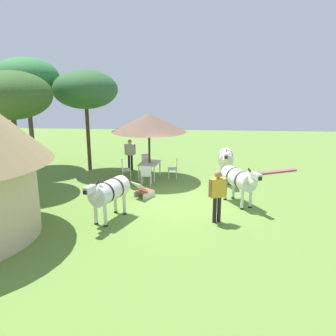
# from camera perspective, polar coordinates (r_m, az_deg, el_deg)

# --- Properties ---
(ground_plane) EXTENTS (36.00, 36.00, 0.00)m
(ground_plane) POSITION_cam_1_polar(r_m,az_deg,el_deg) (13.16, 2.00, -5.39)
(ground_plane) COLOR olive
(shade_umbrella) EXTENTS (3.35, 3.35, 2.99)m
(shade_umbrella) POSITION_cam_1_polar(r_m,az_deg,el_deg) (15.50, -3.16, 7.52)
(shade_umbrella) COLOR #472B21
(shade_umbrella) RESTS_ON ground_plane
(patio_dining_table) EXTENTS (1.32, 0.99, 0.74)m
(patio_dining_table) POSITION_cam_1_polar(r_m,az_deg,el_deg) (15.86, -3.07, 0.57)
(patio_dining_table) COLOR silver
(patio_dining_table) RESTS_ON ground_plane
(patio_chair_west_end) EXTENTS (0.42, 0.44, 0.90)m
(patio_chair_west_end) POSITION_cam_1_polar(r_m,az_deg,el_deg) (14.80, -3.64, -0.99)
(patio_chair_west_end) COLOR silver
(patio_chair_west_end) RESTS_ON ground_plane
(patio_chair_east_end) EXTENTS (0.46, 0.45, 0.90)m
(patio_chair_east_end) POSITION_cam_1_polar(r_m,az_deg,el_deg) (15.85, 1.07, 0.12)
(patio_chair_east_end) COLOR silver
(patio_chair_east_end) RESTS_ON ground_plane
(patio_chair_near_lawn) EXTENTS (0.52, 0.54, 0.90)m
(patio_chair_near_lawn) POSITION_cam_1_polar(r_m,az_deg,el_deg) (16.99, -3.60, 1.09)
(patio_chair_near_lawn) COLOR silver
(patio_chair_near_lawn) RESTS_ON ground_plane
(patio_chair_near_hut) EXTENTS (0.52, 0.51, 0.90)m
(patio_chair_near_hut) POSITION_cam_1_polar(r_m,az_deg,el_deg) (15.83, -7.18, -0.02)
(patio_chair_near_hut) COLOR silver
(patio_chair_near_hut) RESTS_ON ground_plane
(guest_beside_umbrella) EXTENTS (0.25, 0.56, 1.55)m
(guest_beside_umbrella) POSITION_cam_1_polar(r_m,az_deg,el_deg) (17.28, -6.27, 2.67)
(guest_beside_umbrella) COLOR black
(guest_beside_umbrella) RESTS_ON ground_plane
(standing_watcher) EXTENTS (0.36, 0.58, 1.72)m
(standing_watcher) POSITION_cam_1_polar(r_m,az_deg,el_deg) (11.03, 8.17, -3.89)
(standing_watcher) COLOR black
(standing_watcher) RESTS_ON ground_plane
(striped_lounge_chair) EXTENTS (0.94, 0.90, 0.67)m
(striped_lounge_chair) POSITION_cam_1_polar(r_m,az_deg,el_deg) (13.48, -4.13, -3.75)
(striped_lounge_chair) COLOR #D8523F
(striped_lounge_chair) RESTS_ON ground_plane
(zebra_nearest_camera) EXTENTS (1.88, 1.26, 1.50)m
(zebra_nearest_camera) POSITION_cam_1_polar(r_m,az_deg,el_deg) (12.76, 11.69, -1.81)
(zebra_nearest_camera) COLOR silver
(zebra_nearest_camera) RESTS_ON ground_plane
(zebra_by_umbrella) EXTENTS (2.10, 0.75, 1.57)m
(zebra_by_umbrella) POSITION_cam_1_polar(r_m,az_deg,el_deg) (15.50, 9.52, 1.49)
(zebra_by_umbrella) COLOR silver
(zebra_by_umbrella) RESTS_ON ground_plane
(zebra_toward_hut) EXTENTS (2.00, 1.15, 1.51)m
(zebra_toward_hut) POSITION_cam_1_polar(r_m,az_deg,el_deg) (11.29, -9.75, -3.85)
(zebra_toward_hut) COLOR silver
(zebra_toward_hut) RESTS_ON ground_plane
(acacia_tree_behind_hut) EXTENTS (3.26, 3.26, 4.81)m
(acacia_tree_behind_hut) POSITION_cam_1_polar(r_m,az_deg,el_deg) (15.51, -24.50, 10.82)
(acacia_tree_behind_hut) COLOR #4B3F28
(acacia_tree_behind_hut) RESTS_ON ground_plane
(acacia_tree_left_background) EXTENTS (3.19, 3.19, 5.48)m
(acacia_tree_left_background) POSITION_cam_1_polar(r_m,az_deg,el_deg) (18.89, -22.39, 13.62)
(acacia_tree_left_background) COLOR brown
(acacia_tree_left_background) RESTS_ON ground_plane
(acacia_tree_right_background) EXTENTS (3.07, 3.07, 4.88)m
(acacia_tree_right_background) POSITION_cam_1_polar(r_m,az_deg,el_deg) (17.32, -13.47, 12.45)
(acacia_tree_right_background) COLOR #4A351E
(acacia_tree_right_background) RESTS_ON ground_plane
(brick_patio_kerb) EXTENTS (1.50, 2.69, 0.08)m
(brick_patio_kerb) POSITION_cam_1_polar(r_m,az_deg,el_deg) (17.61, 16.66, -0.64)
(brick_patio_kerb) COLOR #955653
(brick_patio_kerb) RESTS_ON ground_plane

